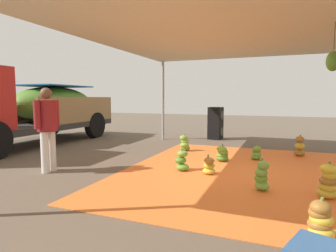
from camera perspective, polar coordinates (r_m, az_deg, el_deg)
The scene contains 15 objects.
ground_plane at distance 7.24m, azimuth -10.42°, elevation -6.86°, with size 40.00×40.00×0.00m, color brown.
tarp_orange at distance 6.24m, azimuth 14.00°, elevation -8.93°, with size 5.93×4.67×0.01m, color orange.
tent_canopy at distance 6.18m, azimuth 15.61°, elevation 18.02°, with size 8.00×7.00×2.99m.
banana_bunch_0 at distance 5.05m, azimuth 18.48°, elevation -9.68°, with size 0.33×0.33×0.55m.
banana_bunch_1 at distance 5.09m, azimuth 29.73°, elevation -9.85°, with size 0.37×0.38×0.58m.
banana_bunch_2 at distance 8.34m, azimuth 25.12°, elevation -3.86°, with size 0.37×0.37×0.57m.
banana_bunch_3 at distance 5.86m, azimuth 8.31°, elevation -8.08°, with size 0.33×0.33×0.41m.
banana_bunch_4 at distance 3.69m, azimuth 28.52°, elevation -16.44°, with size 0.38×0.38×0.47m.
banana_bunch_5 at distance 6.10m, azimuth 2.83°, elevation -7.12°, with size 0.36×0.39×0.48m.
banana_bunch_6 at distance 7.46m, azimuth 17.50°, elevation -5.28°, with size 0.32×0.33×0.41m.
banana_bunch_7 at distance 8.32m, azimuth 3.39°, elevation -3.55°, with size 0.37×0.35×0.51m.
banana_bunch_8 at distance 7.09m, azimuth 10.95°, elevation -5.60°, with size 0.43×0.43×0.43m.
cargo_truck_main at distance 10.39m, azimuth -27.17°, elevation 3.37°, with size 6.50×2.62×2.40m.
worker_0 at distance 6.41m, azimuth -23.27°, elevation 0.53°, with size 0.65×0.40×1.78m.
speaker_stack at distance 10.83m, azimuth 9.63°, elevation 0.57°, with size 0.57×0.54×1.22m.
Camera 1 is at (-5.99, -0.76, 1.56)m, focal length 30.08 mm.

